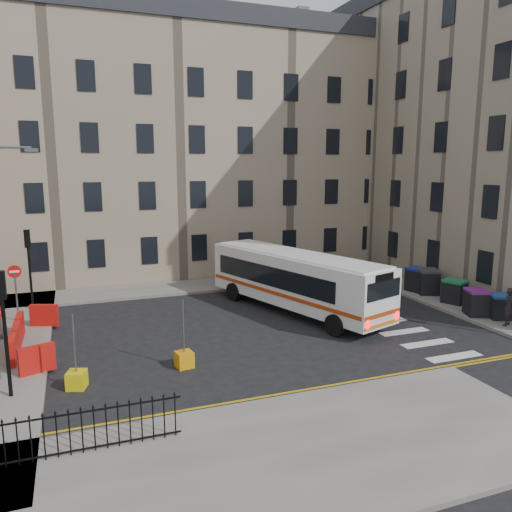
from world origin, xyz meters
TOP-DOWN VIEW (x-y plane):
  - ground at (0.00, 0.00)m, footprint 120.00×120.00m
  - pavement_north at (-6.00, 8.60)m, footprint 36.00×3.20m
  - pavement_east at (9.00, 4.00)m, footprint 2.40×26.00m
  - pavement_sw at (-7.00, -10.00)m, footprint 20.00×6.00m
  - terrace_north at (-7.00, 15.50)m, footprint 38.30×10.80m
  - traffic_light_nw at (-12.00, 6.50)m, footprint 0.28×0.22m
  - traffic_light_sw at (-12.00, -4.00)m, footprint 0.28×0.22m
  - no_entry_north at (-12.50, 4.50)m, footprint 0.60×0.08m
  - roadworks_barriers at (-11.84, 0.50)m, footprint 1.66×6.26m
  - iron_railings at (-11.25, -8.20)m, footprint 7.80×0.04m
  - bus at (0.70, 1.86)m, footprint 5.83×11.15m
  - wheelie_bin_a at (9.25, -3.07)m, footprint 1.26×1.33m
  - wheelie_bin_b at (8.61, -2.28)m, footprint 1.38×1.46m
  - wheelie_bin_c at (9.15, -0.13)m, footprint 1.35×1.43m
  - wheelie_bin_d at (9.12, 1.99)m, footprint 1.52×1.61m
  - wheelie_bin_e at (8.98, 2.64)m, footprint 1.35×1.47m
  - pedestrian at (8.71, -4.05)m, footprint 0.77×0.67m
  - bollard_yellow at (-6.20, -3.30)m, footprint 0.69×0.69m
  - bollard_chevron at (-10.00, -3.80)m, footprint 0.76×0.76m

SIDE VIEW (x-z plane):
  - ground at x=0.00m, z-range 0.00..0.00m
  - pavement_north at x=-6.00m, z-range 0.00..0.15m
  - pavement_east at x=9.00m, z-range 0.00..0.15m
  - pavement_sw at x=-7.00m, z-range 0.00..0.15m
  - bollard_yellow at x=-6.20m, z-range 0.00..0.60m
  - bollard_chevron at x=-10.00m, z-range 0.00..0.60m
  - roadworks_barriers at x=-11.84m, z-range 0.15..1.15m
  - wheelie_bin_a at x=9.25m, z-range 0.15..1.33m
  - iron_railings at x=-11.25m, z-range 0.15..1.35m
  - wheelie_bin_c at x=9.15m, z-range 0.16..1.40m
  - wheelie_bin_b at x=8.61m, z-range 0.16..1.44m
  - wheelie_bin_e at x=8.98m, z-range 0.16..1.53m
  - wheelie_bin_d at x=9.12m, z-range 0.16..1.58m
  - pedestrian at x=8.71m, z-range 0.15..1.94m
  - bus at x=0.70m, z-range 0.23..3.21m
  - no_entry_north at x=-12.50m, z-range 0.58..3.58m
  - traffic_light_nw at x=-12.00m, z-range 0.82..4.92m
  - traffic_light_sw at x=-12.00m, z-range 0.82..4.92m
  - terrace_north at x=-7.00m, z-range 0.02..17.22m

